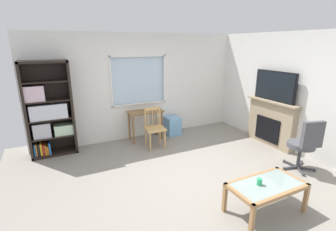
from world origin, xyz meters
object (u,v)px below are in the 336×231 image
office_chair (305,143)px  sippy_cup (259,182)px  coffee_table (266,188)px  plastic_drawer_unit (172,126)px  tv (275,86)px  fireplace (271,123)px  wooden_chair (155,128)px  bookshelf (48,113)px  desk_under_window (145,117)px

office_chair → sippy_cup: 1.71m
coffee_table → plastic_drawer_unit: bearing=85.5°
tv → office_chair: tv is taller
fireplace → sippy_cup: (-2.11, -1.69, -0.04)m
fireplace → plastic_drawer_unit: bearing=137.4°
fireplace → coffee_table: bearing=-139.2°
wooden_chair → tv: 2.81m
tv → sippy_cup: 2.82m
bookshelf → wooden_chair: 2.23m
bookshelf → plastic_drawer_unit: 2.91m
desk_under_window → sippy_cup: (0.38, -3.23, -0.10)m
wooden_chair → office_chair: size_ratio=0.90×
bookshelf → wooden_chair: bearing=-16.6°
bookshelf → fireplace: bearing=-19.9°
tv → fireplace: bearing=0.0°
fireplace → office_chair: bearing=-111.9°
desk_under_window → plastic_drawer_unit: size_ratio=1.81×
office_chair → sippy_cup: office_chair is taller
tv → office_chair: bearing=-111.2°
bookshelf → office_chair: bearing=-34.8°
sippy_cup → wooden_chair: bearing=97.7°
tv → sippy_cup: tv is taller
desk_under_window → fireplace: 2.93m
bookshelf → fireplace: bookshelf is taller
tv → office_chair: size_ratio=1.05×
wooden_chair → tv: tv is taller
plastic_drawer_unit → sippy_cup: size_ratio=5.06×
bookshelf → office_chair: bookshelf is taller
wooden_chair → plastic_drawer_unit: bearing=37.4°
bookshelf → office_chair: (4.09, -2.84, -0.35)m
fireplace → office_chair: size_ratio=1.30×
desk_under_window → fireplace: size_ratio=0.64×
bookshelf → plastic_drawer_unit: (2.83, -0.06, -0.68)m
plastic_drawer_unit → sippy_cup: (-0.37, -3.28, 0.26)m
bookshelf → desk_under_window: (2.08, -0.11, -0.32)m
wooden_chair → plastic_drawer_unit: size_ratio=1.98×
plastic_drawer_unit → coffee_table: bearing=-94.5°
desk_under_window → tv: size_ratio=0.79×
wooden_chair → fireplace: (2.47, -1.03, 0.06)m
bookshelf → office_chair: 4.99m
bookshelf → wooden_chair: bookshelf is taller
tv → coffee_table: 2.80m
desk_under_window → sippy_cup: bearing=-83.3°
plastic_drawer_unit → coffee_table: (-0.26, -3.31, 0.15)m
bookshelf → desk_under_window: bookshelf is taller
plastic_drawer_unit → wooden_chair: bearing=-142.6°
plastic_drawer_unit → sippy_cup: bearing=-96.5°
desk_under_window → wooden_chair: 0.53m
office_chair → coffee_table: (-1.52, -0.54, -0.18)m
desk_under_window → tv: (2.47, -1.54, 0.79)m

